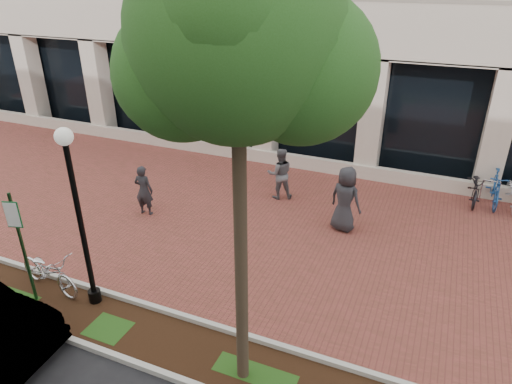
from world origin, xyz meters
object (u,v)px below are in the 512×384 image
at_px(locked_bicycle, 49,271).
at_px(pedestrian_right, 345,199).
at_px(lamppost, 78,211).
at_px(parking_sign, 19,236).
at_px(pedestrian_mid, 280,174).
at_px(street_tree, 241,50).
at_px(pedestrian_left, 144,190).

bearing_deg(locked_bicycle, pedestrian_right, -36.96).
bearing_deg(lamppost, parking_sign, -158.42).
relative_size(locked_bicycle, pedestrian_mid, 1.13).
distance_m(street_tree, pedestrian_mid, 9.00).
relative_size(lamppost, street_tree, 0.55).
bearing_deg(parking_sign, lamppost, 5.50).
bearing_deg(parking_sign, pedestrian_right, 29.82).
distance_m(pedestrian_left, pedestrian_right, 6.03).
relative_size(pedestrian_mid, pedestrian_right, 0.89).
bearing_deg(lamppost, pedestrian_mid, 72.86).
bearing_deg(pedestrian_right, locked_bicycle, 62.75).
height_order(street_tree, pedestrian_right, street_tree).
height_order(locked_bicycle, pedestrian_left, pedestrian_left).
distance_m(street_tree, pedestrian_right, 7.77).
xyz_separation_m(parking_sign, pedestrian_mid, (3.33, 7.12, -0.86)).
bearing_deg(pedestrian_right, parking_sign, 64.92).
relative_size(street_tree, pedestrian_mid, 4.38).
relative_size(street_tree, pedestrian_right, 3.88).
bearing_deg(pedestrian_left, parking_sign, 85.27).
relative_size(parking_sign, lamppost, 0.66).
relative_size(parking_sign, pedestrian_left, 1.71).
bearing_deg(street_tree, pedestrian_right, 85.93).
bearing_deg(locked_bicycle, parking_sign, -175.25).
height_order(locked_bicycle, pedestrian_mid, pedestrian_mid).
relative_size(lamppost, pedestrian_left, 2.59).
xyz_separation_m(pedestrian_mid, pedestrian_right, (2.42, -1.20, 0.11)).
relative_size(parking_sign, pedestrian_right, 1.41).
xyz_separation_m(lamppost, street_tree, (4.03, -0.57, 3.55)).
bearing_deg(street_tree, lamppost, 171.90).
bearing_deg(lamppost, pedestrian_left, 109.35).
bearing_deg(locked_bicycle, pedestrian_mid, -16.97).
xyz_separation_m(parking_sign, pedestrian_left, (-0.10, 4.45, -0.92)).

